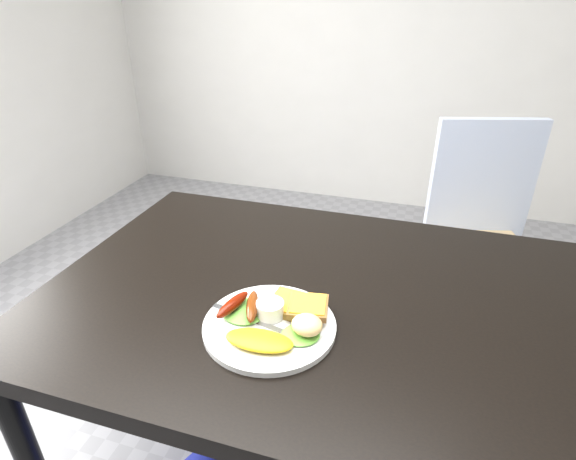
{
  "coord_description": "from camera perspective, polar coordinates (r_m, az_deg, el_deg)",
  "views": [
    {
      "loc": [
        0.15,
        -0.78,
        1.32
      ],
      "look_at": [
        -0.08,
        -0.02,
        0.9
      ],
      "focal_mm": 28.0,
      "sensor_mm": 36.0,
      "label": 1
    }
  ],
  "objects": [
    {
      "name": "dining_chair",
      "position": [
        1.83,
        22.52,
        -2.87
      ],
      "size": [
        0.48,
        0.48,
        0.05
      ],
      "primitive_type": "cube",
      "rotation": [
        0.0,
        0.0,
        0.27
      ],
      "color": "tan",
      "rests_on": "ground"
    },
    {
      "name": "omelette",
      "position": [
        0.82,
        -3.69,
        -13.8
      ],
      "size": [
        0.13,
        0.06,
        0.02
      ],
      "primitive_type": "ellipsoid",
      "rotation": [
        0.0,
        0.0,
        0.04
      ],
      "color": "gold",
      "rests_on": "plate"
    },
    {
      "name": "sausage_a",
      "position": [
        0.89,
        -7.04,
        -9.37
      ],
      "size": [
        0.05,
        0.1,
        0.02
      ],
      "primitive_type": "ellipsoid",
      "rotation": [
        0.0,
        0.0,
        -0.27
      ],
      "color": "#651700",
      "rests_on": "lettuce_left"
    },
    {
      "name": "sausage_b",
      "position": [
        0.88,
        -4.56,
        -9.62
      ],
      "size": [
        0.05,
        0.1,
        0.02
      ],
      "primitive_type": "ellipsoid",
      "rotation": [
        0.0,
        0.0,
        0.29
      ],
      "color": "#5D2812",
      "rests_on": "lettuce_left"
    },
    {
      "name": "person",
      "position": [
        1.33,
        7.07,
        6.56
      ],
      "size": [
        0.7,
        0.57,
        1.68
      ],
      "primitive_type": "imported",
      "rotation": [
        0.0,
        0.0,
        2.83
      ],
      "color": "navy",
      "rests_on": "ground"
    },
    {
      "name": "dining_table",
      "position": [
        0.98,
        4.73,
        -8.86
      ],
      "size": [
        1.2,
        0.8,
        0.04
      ],
      "primitive_type": "cube",
      "color": "black",
      "rests_on": "ground"
    },
    {
      "name": "lettuce_right",
      "position": [
        0.84,
        1.6,
        -13.14
      ],
      "size": [
        0.09,
        0.09,
        0.01
      ],
      "primitive_type": "ellipsoid",
      "rotation": [
        0.0,
        0.0,
        0.41
      ],
      "color": "#429425",
      "rests_on": "plate"
    },
    {
      "name": "lettuce_left",
      "position": [
        0.9,
        -5.69,
        -10.2
      ],
      "size": [
        0.12,
        0.11,
        0.01
      ],
      "primitive_type": "ellipsoid",
      "rotation": [
        0.0,
        0.0,
        -0.41
      ],
      "color": "#319021",
      "rests_on": "plate"
    },
    {
      "name": "fork",
      "position": [
        0.88,
        -5.05,
        -11.18
      ],
      "size": [
        0.17,
        0.05,
        0.0
      ],
      "primitive_type": "cube",
      "rotation": [
        0.0,
        0.0,
        -0.24
      ],
      "color": "#ADAFB7",
      "rests_on": "plate"
    },
    {
      "name": "potato_salad",
      "position": [
        0.83,
        2.43,
        -11.94
      ],
      "size": [
        0.07,
        0.07,
        0.03
      ],
      "primitive_type": "ellipsoid",
      "rotation": [
        0.0,
        0.0,
        -0.38
      ],
      "color": "beige",
      "rests_on": "lettuce_right"
    },
    {
      "name": "ramekin",
      "position": [
        0.88,
        -2.29,
        -10.02
      ],
      "size": [
        0.07,
        0.07,
        0.03
      ],
      "primitive_type": "cylinder",
      "rotation": [
        0.0,
        0.0,
        0.43
      ],
      "color": "white",
      "rests_on": "plate"
    },
    {
      "name": "plate",
      "position": [
        0.88,
        -2.36,
        -12.05
      ],
      "size": [
        0.25,
        0.25,
        0.01
      ],
      "primitive_type": "cylinder",
      "color": "white",
      "rests_on": "dining_table"
    },
    {
      "name": "toast_a",
      "position": [
        0.9,
        0.34,
        -9.47
      ],
      "size": [
        0.09,
        0.09,
        0.01
      ],
      "primitive_type": "cube",
      "rotation": [
        0.0,
        0.0,
        -0.1
      ],
      "color": "olive",
      "rests_on": "plate"
    },
    {
      "name": "toast_b",
      "position": [
        0.88,
        2.56,
        -9.71
      ],
      "size": [
        0.09,
        0.09,
        0.01
      ],
      "primitive_type": "cube",
      "rotation": [
        0.0,
        0.0,
        0.16
      ],
      "color": "brown",
      "rests_on": "toast_a"
    }
  ]
}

